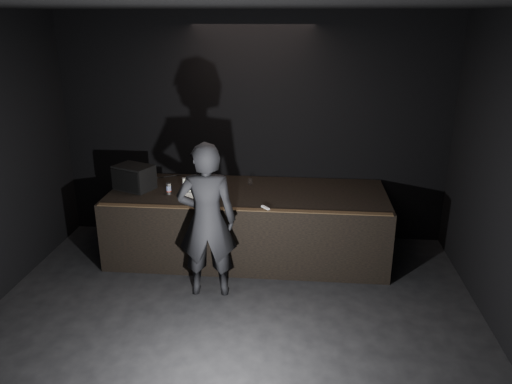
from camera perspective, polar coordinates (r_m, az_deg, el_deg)
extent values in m
plane|color=black|center=(5.35, -4.32, -20.18)|extent=(7.00, 7.00, 0.00)
cube|color=black|center=(7.77, -0.36, 7.15)|extent=(6.00, 0.10, 3.50)
cube|color=black|center=(4.12, -5.63, 20.61)|extent=(6.00, 7.00, 0.04)
cube|color=black|center=(7.42, -0.94, -3.61)|extent=(4.00, 1.50, 1.00)
cube|color=brown|center=(6.58, -1.64, -1.98)|extent=(3.92, 0.10, 0.01)
cube|color=black|center=(7.52, -13.74, 1.65)|extent=(0.64, 0.56, 0.36)
cube|color=black|center=(7.39, -14.76, 1.23)|extent=(0.46, 0.21, 0.30)
cylinder|color=black|center=(7.99, -11.31, 1.59)|extent=(0.70, 0.42, 0.02)
cube|color=silver|center=(7.11, -7.33, -0.44)|extent=(0.33, 0.23, 0.02)
cube|color=silver|center=(7.11, -7.33, -0.37)|extent=(0.28, 0.14, 0.00)
cube|color=silver|center=(7.21, -7.16, 0.78)|extent=(0.33, 0.08, 0.21)
cube|color=yellow|center=(7.20, -7.17, 0.76)|extent=(0.29, 0.06, 0.17)
cylinder|color=silver|center=(7.23, -9.95, 0.38)|extent=(0.07, 0.07, 0.17)
cylinder|color=navy|center=(7.22, -9.95, 0.42)|extent=(0.07, 0.07, 0.07)
cylinder|color=#9B220E|center=(7.24, -9.93, 0.11)|extent=(0.07, 0.07, 0.01)
cylinder|color=white|center=(7.54, -0.68, 1.20)|extent=(0.07, 0.07, 0.09)
cube|color=white|center=(6.60, 1.08, -1.83)|extent=(0.12, 0.14, 0.03)
imported|color=black|center=(6.24, -5.62, -3.28)|extent=(0.78, 0.55, 2.02)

